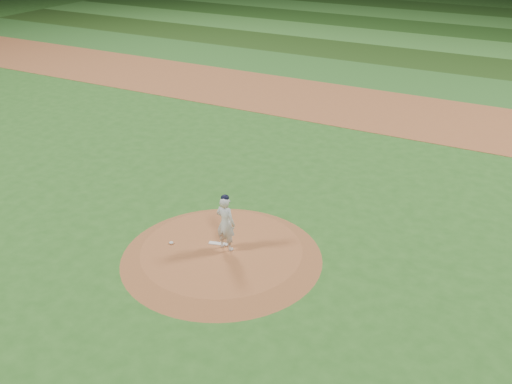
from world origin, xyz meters
TOP-DOWN VIEW (x-y plane):
  - ground at (0.00, 0.00)m, footprint 120.00×120.00m
  - infield_dirt_band at (0.00, 14.00)m, footprint 70.00×6.00m
  - outfield_stripe_0 at (0.00, 19.50)m, footprint 70.00×5.00m
  - outfield_stripe_1 at (0.00, 24.50)m, footprint 70.00×5.00m
  - outfield_stripe_2 at (0.00, 29.50)m, footprint 70.00×5.00m
  - outfield_stripe_3 at (0.00, 34.50)m, footprint 70.00×5.00m
  - outfield_stripe_4 at (0.00, 39.50)m, footprint 70.00×5.00m
  - outfield_stripe_5 at (0.00, 44.50)m, footprint 70.00×5.00m
  - pitchers_mound at (0.00, 0.00)m, footprint 5.50×5.50m
  - pitching_rubber at (-0.22, 0.19)m, footprint 0.55×0.28m
  - rosin_bag at (-1.38, -0.41)m, footprint 0.12×0.12m
  - pitcher_on_mound at (0.09, 0.10)m, footprint 0.61×0.44m

SIDE VIEW (x-z plane):
  - ground at x=0.00m, z-range 0.00..0.00m
  - outfield_stripe_0 at x=0.00m, z-range 0.00..0.02m
  - outfield_stripe_1 at x=0.00m, z-range 0.00..0.02m
  - outfield_stripe_2 at x=0.00m, z-range 0.00..0.02m
  - outfield_stripe_3 at x=0.00m, z-range 0.00..0.02m
  - outfield_stripe_4 at x=0.00m, z-range 0.00..0.02m
  - outfield_stripe_5 at x=0.00m, z-range 0.00..0.02m
  - infield_dirt_band at x=0.00m, z-range 0.00..0.02m
  - pitchers_mound at x=0.00m, z-range 0.00..0.25m
  - pitching_rubber at x=-0.22m, z-range 0.25..0.28m
  - rosin_bag at x=-1.38m, z-range 0.25..0.32m
  - pitcher_on_mound at x=0.09m, z-range 0.24..1.88m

